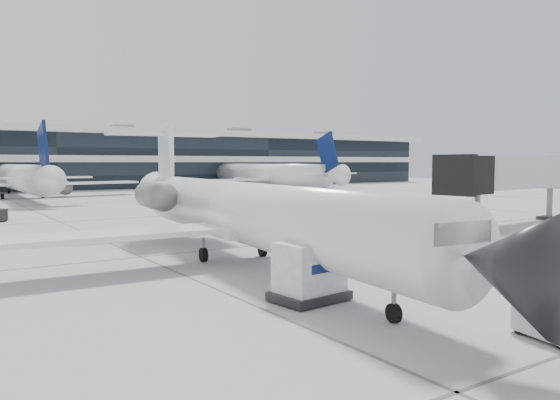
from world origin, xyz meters
TOP-DOWN VIEW (x-y plane):
  - ground at (0.00, 0.00)m, footprint 220.00×220.00m
  - terminal at (0.00, 82.00)m, footprint 170.00×22.00m
  - bg_jet_center at (-8.00, 55.00)m, footprint 32.00×40.00m
  - bg_jet_right at (32.00, 55.00)m, footprint 32.00×40.00m
  - regional_jet at (-6.37, -4.36)m, footprint 26.23×32.76m
  - jet_bridge at (20.73, -1.68)m, footprint 17.34×4.73m
  - ramp_worker at (2.52, -9.62)m, footprint 0.77×0.54m
  - baggage_tug at (-4.85, -19.12)m, footprint 1.52×2.17m
  - cargo_uld at (-8.05, -12.04)m, footprint 2.72×2.13m
  - traffic_cone at (-3.35, 6.54)m, footprint 0.50×0.50m

SIDE VIEW (x-z plane):
  - ground at x=0.00m, z-range 0.00..0.00m
  - bg_jet_center at x=-8.00m, z-range -4.80..4.80m
  - bg_jet_right at x=32.00m, z-range -4.80..4.80m
  - traffic_cone at x=-3.35m, z-range -0.02..0.61m
  - baggage_tug at x=-4.85m, z-range -0.06..1.20m
  - ramp_worker at x=2.52m, z-range 0.00..2.02m
  - cargo_uld at x=-8.05m, z-range 0.01..2.07m
  - regional_jet at x=-6.37m, z-range -1.20..6.36m
  - jet_bridge at x=20.73m, z-range 1.27..6.84m
  - terminal at x=0.00m, z-range 0.00..10.00m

